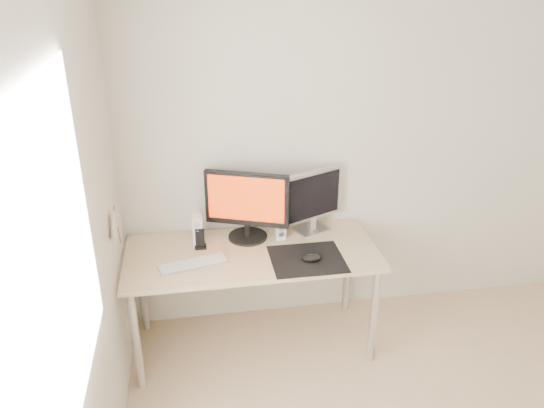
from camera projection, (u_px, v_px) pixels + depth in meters
wall_back at (378, 147)px, 3.62m from camera, size 3.50×0.00×3.50m
wall_left at (62, 337)px, 1.79m from camera, size 0.00×3.50×3.50m
window_pane at (53, 273)px, 1.69m from camera, size 0.00×1.30×1.30m
mousepad at (307, 259)px, 3.28m from camera, size 0.45×0.40×0.00m
mouse at (311, 258)px, 3.24m from camera, size 0.12×0.07×0.04m
desk at (252, 262)px, 3.40m from camera, size 1.60×0.70×0.73m
main_monitor at (247, 204)px, 3.42m from camera, size 0.53×0.34×0.47m
second_monitor at (312, 199)px, 3.52m from camera, size 0.43×0.24×0.43m
speaker_left at (197, 231)px, 3.40m from camera, size 0.07×0.08×0.21m
speaker_right at (280, 224)px, 3.49m from camera, size 0.07×0.08×0.21m
keyboard at (193, 264)px, 3.21m from camera, size 0.44×0.22×0.02m
phone_dock at (200, 242)px, 3.39m from camera, size 0.07×0.06×0.13m
pennant at (116, 226)px, 2.99m from camera, size 0.01×0.23×0.29m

